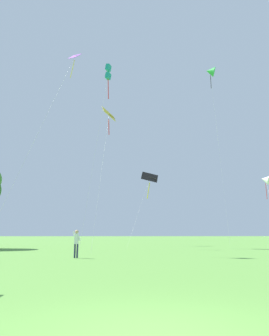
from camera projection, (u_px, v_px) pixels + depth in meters
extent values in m
cone|color=white|center=(265.00, 179.00, 38.85)|extent=(1.69, 1.67, 1.38)
cylinder|color=red|center=(266.00, 191.00, 38.64)|extent=(0.20, 0.30, 2.05)
cube|color=yellow|center=(109.00, 114.00, 35.62)|extent=(1.70, 2.29, 1.88)
cylinder|color=#3F382D|center=(109.00, 114.00, 35.62)|extent=(1.51, 0.51, 1.05)
cylinder|color=red|center=(109.00, 127.00, 35.26)|extent=(0.17, 0.11, 1.90)
cylinder|color=silver|center=(102.00, 170.00, 29.57)|extent=(0.78, 8.98, 15.18)
cube|color=teal|center=(108.00, 68.00, 41.52)|extent=(0.90, 0.99, 0.89)
cube|color=teal|center=(108.00, 76.00, 41.25)|extent=(0.90, 0.99, 0.89)
cylinder|color=#3F382D|center=(108.00, 72.00, 41.39)|extent=(0.05, 0.05, 1.80)
cylinder|color=red|center=(108.00, 88.00, 40.81)|extent=(0.26, 0.28, 3.25)
cylinder|color=silver|center=(96.00, 149.00, 36.46)|extent=(2.38, 4.87, 23.05)
cube|color=black|center=(150.00, 177.00, 40.78)|extent=(2.47, 1.23, 1.76)
cylinder|color=#3F382D|center=(150.00, 177.00, 40.78)|extent=(1.90, 0.55, 0.74)
cylinder|color=yellow|center=(148.00, 191.00, 40.39)|extent=(0.46, 0.13, 2.19)
cylinder|color=silver|center=(140.00, 209.00, 36.21)|extent=(3.19, 7.23, 8.82)
cone|color=green|center=(210.00, 71.00, 52.39)|extent=(2.19, 2.11, 2.00)
cylinder|color=black|center=(211.00, 82.00, 51.97)|extent=(0.12, 0.13, 2.53)
cylinder|color=silver|center=(219.00, 149.00, 47.17)|extent=(0.05, 4.29, 28.95)
cube|color=purple|center=(75.00, 56.00, 27.43)|extent=(1.35, 1.08, 0.86)
cylinder|color=#3F382D|center=(75.00, 56.00, 27.43)|extent=(0.63, 0.78, 0.33)
cylinder|color=yellow|center=(72.00, 69.00, 27.21)|extent=(0.40, 0.20, 1.74)
cylinder|color=silver|center=(37.00, 134.00, 22.13)|extent=(3.73, 6.89, 17.20)
cylinder|color=#2D3351|center=(75.00, 251.00, 18.56)|extent=(0.11, 0.11, 0.84)
cylinder|color=#2D3351|center=(77.00, 251.00, 18.51)|extent=(0.11, 0.11, 0.84)
cube|color=white|center=(77.00, 239.00, 18.70)|extent=(0.26, 0.25, 0.63)
cylinder|color=white|center=(75.00, 236.00, 18.77)|extent=(0.29, 0.17, 0.59)
cylinder|color=white|center=(79.00, 236.00, 18.69)|extent=(0.29, 0.17, 0.59)
sphere|color=tan|center=(77.00, 232.00, 18.79)|extent=(0.23, 0.23, 0.23)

